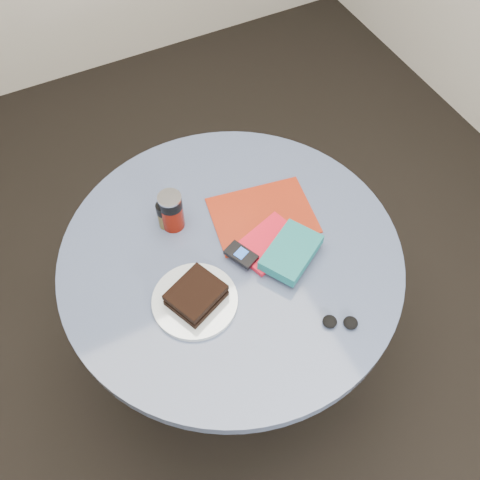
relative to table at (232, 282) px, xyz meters
name	(u,v)px	position (x,y,z in m)	size (l,w,h in m)	color
ground	(233,354)	(0.00, 0.00, -0.59)	(4.00, 4.00, 0.00)	black
table	(232,282)	(0.00, 0.00, 0.00)	(1.00, 1.00, 0.75)	black
plate	(195,301)	(-0.16, -0.10, 0.17)	(0.23, 0.23, 0.01)	silver
sandwich	(196,295)	(-0.15, -0.10, 0.20)	(0.17, 0.16, 0.05)	black
soda_can	(172,211)	(-0.11, 0.17, 0.23)	(0.08, 0.08, 0.13)	maroon
pepper_grinder	(164,215)	(-0.13, 0.18, 0.21)	(0.05, 0.05, 0.10)	#4D4121
magazine	(263,215)	(0.15, 0.08, 0.17)	(0.30, 0.23, 0.01)	maroon
red_book	(268,243)	(0.11, -0.02, 0.18)	(0.19, 0.13, 0.02)	red
novel	(291,252)	(0.14, -0.10, 0.20)	(0.18, 0.12, 0.03)	#156164
mp3_player	(241,255)	(0.02, -0.03, 0.19)	(0.08, 0.10, 0.02)	black
headphones	(340,322)	(0.16, -0.33, 0.17)	(0.10, 0.08, 0.02)	black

